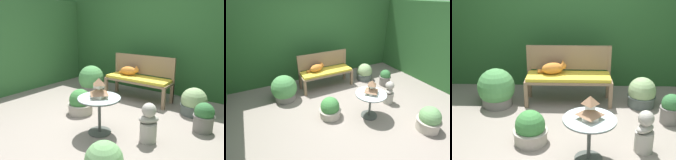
{
  "view_description": "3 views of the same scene",
  "coord_description": "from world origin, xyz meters",
  "views": [
    {
      "loc": [
        2.05,
        -2.6,
        1.56
      ],
      "look_at": [
        -0.13,
        0.39,
        0.59
      ],
      "focal_mm": 35.0,
      "sensor_mm": 36.0,
      "label": 1
    },
    {
      "loc": [
        -1.73,
        -2.67,
        2.31
      ],
      "look_at": [
        -0.0,
        0.7,
        0.41
      ],
      "focal_mm": 28.0,
      "sensor_mm": 36.0,
      "label": 2
    },
    {
      "loc": [
        -0.0,
        -3.45,
        2.2
      ],
      "look_at": [
        -0.14,
        0.76,
        0.57
      ],
      "focal_mm": 50.0,
      "sensor_mm": 36.0,
      "label": 3
    }
  ],
  "objects": [
    {
      "name": "potted_plant_path_edge",
      "position": [
        -0.54,
        0.01,
        0.19
      ],
      "size": [
        0.46,
        0.46,
        0.44
      ],
      "color": "#ADA393",
      "rests_on": "ground"
    },
    {
      "name": "patio_table",
      "position": [
        0.19,
        -0.35,
        0.43
      ],
      "size": [
        0.61,
        0.61,
        0.54
      ],
      "color": "#424742",
      "rests_on": "ground"
    },
    {
      "name": "potted_plant_bench_left",
      "position": [
        1.4,
        0.58,
        0.22
      ],
      "size": [
        0.31,
        0.31,
        0.44
      ],
      "color": "slate",
      "rests_on": "ground"
    },
    {
      "name": "pagoda_birdhouse",
      "position": [
        0.19,
        -0.35,
        0.66
      ],
      "size": [
        0.25,
        0.25,
        0.28
      ],
      "color": "beige",
      "rests_on": "patio_table"
    },
    {
      "name": "cat",
      "position": [
        -0.33,
        1.27,
        0.57
      ],
      "size": [
        0.47,
        0.26,
        0.21
      ],
      "rotation": [
        0.0,
        0.0,
        0.24
      ],
      "color": "orange",
      "rests_on": "garden_bench"
    },
    {
      "name": "bench_backrest",
      "position": [
        -0.08,
        1.44,
        0.65
      ],
      "size": [
        1.38,
        0.06,
        0.91
      ],
      "color": "#7F664C",
      "rests_on": "ground"
    },
    {
      "name": "garden_bench",
      "position": [
        -0.08,
        1.22,
        0.41
      ],
      "size": [
        1.38,
        0.47,
        0.48
      ],
      "color": "#7F664C",
      "rests_on": "ground"
    },
    {
      "name": "potted_plant_patio_mid",
      "position": [
        1.09,
        1.14,
        0.21
      ],
      "size": [
        0.45,
        0.45,
        0.48
      ],
      "color": "#4C5651",
      "rests_on": "ground"
    },
    {
      "name": "garden_bust",
      "position": [
        0.87,
        -0.15,
        0.26
      ],
      "size": [
        0.31,
        0.29,
        0.55
      ],
      "rotation": [
        0.0,
        0.0,
        0.71
      ],
      "color": "#A39E93",
      "rests_on": "ground"
    },
    {
      "name": "foliage_hedge_left",
      "position": [
        -2.85,
        0.18,
        1.06
      ],
      "size": [
        0.7,
        3.57,
        2.12
      ],
      "primitive_type": "cube",
      "color": "#336633",
      "rests_on": "ground"
    },
    {
      "name": "foliage_hedge_back",
      "position": [
        0.0,
        2.33,
        1.16
      ],
      "size": [
        6.4,
        0.72,
        2.31
      ],
      "primitive_type": "cube",
      "color": "#285628",
      "rests_on": "ground"
    },
    {
      "name": "potted_plant_table_near",
      "position": [
        -1.22,
        1.08,
        0.27
      ],
      "size": [
        0.59,
        0.59,
        0.61
      ],
      "color": "slate",
      "rests_on": "ground"
    },
    {
      "name": "ground",
      "position": [
        0.0,
        0.0,
        0.0
      ],
      "size": [
        30.0,
        30.0,
        0.0
      ],
      "primitive_type": "plane",
      "color": "gray"
    }
  ]
}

